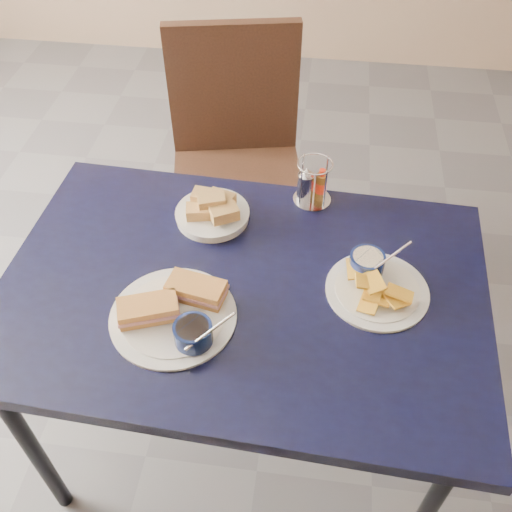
# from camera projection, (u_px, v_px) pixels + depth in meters

# --- Properties ---
(ground) EXTENTS (6.00, 6.00, 0.00)m
(ground) POSITION_uv_depth(u_px,v_px,m) (268.00, 388.00, 2.08)
(ground) COLOR #545359
(ground) RESTS_ON ground
(dining_table) EXTENTS (1.26, 0.87, 0.75)m
(dining_table) POSITION_uv_depth(u_px,v_px,m) (243.00, 301.00, 1.49)
(dining_table) COLOR black
(dining_table) RESTS_ON ground
(chair_far) EXTENTS (0.56, 0.54, 1.01)m
(chair_far) POSITION_uv_depth(u_px,v_px,m) (241.00, 148.00, 2.13)
(chair_far) COLOR black
(chair_far) RESTS_ON ground
(sandwich_plate) EXTENTS (0.32, 0.31, 0.12)m
(sandwich_plate) POSITION_uv_depth(u_px,v_px,m) (176.00, 312.00, 1.35)
(sandwich_plate) COLOR white
(sandwich_plate) RESTS_ON dining_table
(plantain_plate) EXTENTS (0.26, 0.26, 0.12)m
(plantain_plate) POSITION_uv_depth(u_px,v_px,m) (373.00, 280.00, 1.42)
(plantain_plate) COLOR white
(plantain_plate) RESTS_ON dining_table
(bread_basket) EXTENTS (0.20, 0.20, 0.08)m
(bread_basket) POSITION_uv_depth(u_px,v_px,m) (213.00, 211.00, 1.59)
(bread_basket) COLOR white
(bread_basket) RESTS_ON dining_table
(condiment_caddy) EXTENTS (0.11, 0.11, 0.14)m
(condiment_caddy) POSITION_uv_depth(u_px,v_px,m) (312.00, 185.00, 1.62)
(condiment_caddy) COLOR silver
(condiment_caddy) RESTS_ON dining_table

